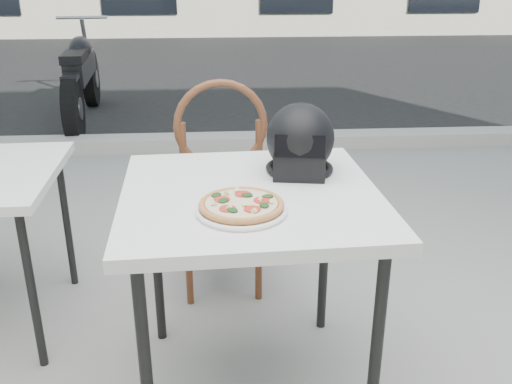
{
  "coord_description": "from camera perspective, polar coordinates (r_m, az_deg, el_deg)",
  "views": [
    {
      "loc": [
        -0.11,
        -1.98,
        1.6
      ],
      "look_at": [
        0.01,
        -0.28,
        0.9
      ],
      "focal_mm": 40.0,
      "sensor_mm": 36.0,
      "label": 1
    }
  ],
  "objects": [
    {
      "name": "ground",
      "position": [
        2.55,
        -0.7,
        -16.56
      ],
      "size": [
        80.0,
        80.0,
        0.0
      ],
      "primitive_type": "plane",
      "color": "gray",
      "rests_on": "ground"
    },
    {
      "name": "street_asphalt",
      "position": [
        9.13,
        -3.37,
        12.11
      ],
      "size": [
        30.0,
        8.0,
        0.0
      ],
      "primitive_type": "cube",
      "color": "black",
      "rests_on": "ground"
    },
    {
      "name": "curb",
      "position": [
        5.22,
        -2.67,
        5.06
      ],
      "size": [
        30.0,
        0.25,
        0.12
      ],
      "primitive_type": "cube",
      "color": "#A8A59D",
      "rests_on": "ground"
    },
    {
      "name": "cafe_table_main",
      "position": [
        2.01,
        -0.55,
        -1.94
      ],
      "size": [
        0.93,
        0.93,
        0.85
      ],
      "rotation": [
        0.0,
        0.0,
        0.05
      ],
      "color": "white",
      "rests_on": "ground"
    },
    {
      "name": "plate",
      "position": [
        1.81,
        -1.47,
        -1.84
      ],
      "size": [
        0.36,
        0.36,
        0.02
      ],
      "rotation": [
        0.0,
        0.0,
        -0.26
      ],
      "color": "white",
      "rests_on": "cafe_table_main"
    },
    {
      "name": "pizza",
      "position": [
        1.8,
        -1.47,
        -1.24
      ],
      "size": [
        0.28,
        0.28,
        0.03
      ],
      "rotation": [
        0.0,
        0.0,
        -0.04
      ],
      "color": "#C68348",
      "rests_on": "plate"
    },
    {
      "name": "helmet",
      "position": [
        2.13,
        4.43,
        4.94
      ],
      "size": [
        0.29,
        0.3,
        0.26
      ],
      "rotation": [
        0.0,
        0.0,
        -0.16
      ],
      "color": "black",
      "rests_on": "cafe_table_main"
    },
    {
      "name": "cafe_chair_main",
      "position": [
        2.74,
        -3.55,
        1.35
      ],
      "size": [
        0.45,
        0.45,
        1.12
      ],
      "rotation": [
        0.0,
        0.0,
        3.2
      ],
      "color": "brown",
      "rests_on": "ground"
    },
    {
      "name": "motorcycle",
      "position": [
        6.3,
        -17.04,
        10.8
      ],
      "size": [
        0.54,
        2.08,
        1.03
      ],
      "rotation": [
        0.0,
        0.0,
        0.08
      ],
      "color": "black",
      "rests_on": "street_asphalt"
    }
  ]
}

